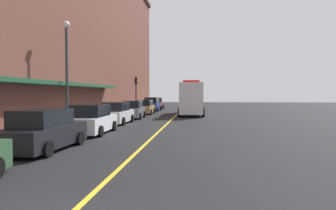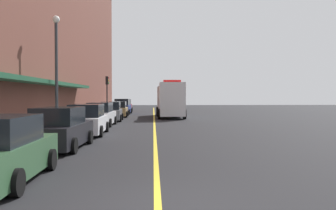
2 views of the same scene
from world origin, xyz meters
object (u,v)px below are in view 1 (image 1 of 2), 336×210
object	(u,v)px
parked_car_5	(144,107)
parked_car_6	(152,105)
parked_car_7	(157,104)
parking_meter_2	(149,102)
parked_car_2	(92,120)
parking_meter_1	(149,102)
traffic_light_near	(136,88)
parked_car_1	(44,131)
street_lamp_left	(67,63)
parking_meter_0	(119,107)
box_truck	(191,99)
parked_car_4	(133,110)
parked_car_3	(117,113)

from	to	relation	value
parked_car_5	parked_car_6	world-z (taller)	parked_car_6
parked_car_6	parked_car_7	world-z (taller)	parked_car_6
parking_meter_2	parked_car_7	bearing A→B (deg)	-27.54
parked_car_2	parked_car_6	world-z (taller)	parked_car_6
parking_meter_1	traffic_light_near	size ratio (longest dim) A/B	0.31
parked_car_1	parked_car_7	bearing A→B (deg)	2.03
traffic_light_near	parking_meter_1	bearing A→B (deg)	90.34
parked_car_7	parking_meter_1	world-z (taller)	parked_car_7
street_lamp_left	traffic_light_near	size ratio (longest dim) A/B	1.61
parked_car_5	parking_meter_0	size ratio (longest dim) A/B	3.40
street_lamp_left	parked_car_1	bearing A→B (deg)	-73.84
parked_car_5	box_truck	distance (m)	5.69
parked_car_4	box_truck	xyz separation A→B (m)	(5.55, 5.55, 1.00)
parked_car_7	parking_meter_0	size ratio (longest dim) A/B	3.11
parked_car_6	traffic_light_near	world-z (taller)	traffic_light_near
parked_car_1	parked_car_4	size ratio (longest dim) A/B	1.07
parked_car_5	box_truck	bearing A→B (deg)	-97.67
parked_car_7	parking_meter_2	world-z (taller)	parked_car_7
box_truck	street_lamp_left	xyz separation A→B (m)	(-7.63, -15.85, 2.59)
parking_meter_0	parked_car_3	bearing A→B (deg)	-77.11
parked_car_5	parked_car_6	distance (m)	6.27
parked_car_5	parked_car_6	size ratio (longest dim) A/B	0.96
parked_car_5	parked_car_1	bearing A→B (deg)	178.57
parked_car_7	box_truck	xyz separation A→B (m)	(5.68, -12.34, 0.98)
parked_car_5	parking_meter_2	bearing A→B (deg)	5.76
parked_car_3	parked_car_6	distance (m)	17.76
parked_car_2	box_truck	distance (m)	17.84
parking_meter_1	parked_car_4	bearing A→B (deg)	-85.47
parked_car_3	parked_car_7	size ratio (longest dim) A/B	1.08
traffic_light_near	street_lamp_left	bearing A→B (deg)	-92.05
parking_meter_1	box_truck	bearing A→B (deg)	-61.92
parked_car_3	parking_meter_0	xyz separation A→B (m)	(-1.31, 5.71, 0.24)
box_truck	traffic_light_near	world-z (taller)	traffic_light_near
parked_car_1	parked_car_7	world-z (taller)	parked_car_7
parked_car_4	parked_car_5	xyz separation A→B (m)	(-0.01, 6.20, -0.02)
parked_car_6	traffic_light_near	distance (m)	5.00
parked_car_1	parking_meter_0	bearing A→B (deg)	6.42
parked_car_3	parking_meter_0	distance (m)	5.86
parking_meter_0	box_truck	bearing A→B (deg)	36.10
parking_meter_2	street_lamp_left	size ratio (longest dim) A/B	0.19
parked_car_4	parked_car_7	world-z (taller)	parked_car_7
parking_meter_2	traffic_light_near	distance (m)	10.57
parked_car_7	traffic_light_near	size ratio (longest dim) A/B	0.96
parked_car_3	parked_car_5	distance (m)	11.49
parking_meter_0	street_lamp_left	xyz separation A→B (m)	(-0.60, -10.72, 3.34)
parking_meter_1	street_lamp_left	size ratio (longest dim) A/B	0.19
parking_meter_1	parking_meter_2	size ratio (longest dim) A/B	1.00
parked_car_3	parking_meter_1	xyz separation A→B (m)	(-1.31, 24.01, 0.24)
parking_meter_0	parking_meter_2	size ratio (longest dim) A/B	1.00
parked_car_4	parked_car_6	world-z (taller)	parked_car_6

